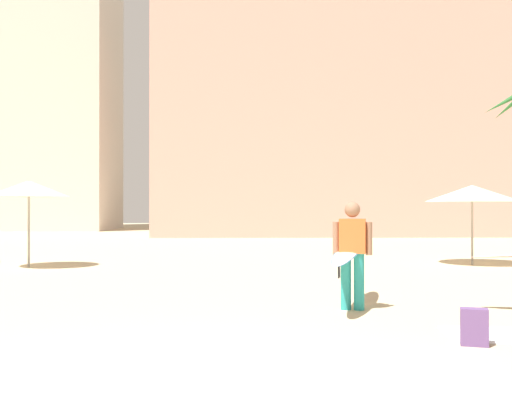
{
  "coord_description": "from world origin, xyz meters",
  "views": [
    {
      "loc": [
        0.49,
        -4.72,
        1.55
      ],
      "look_at": [
        0.72,
        7.58,
        1.62
      ],
      "focal_mm": 42.36,
      "sensor_mm": 36.0,
      "label": 1
    }
  ],
  "objects_px": {
    "cafe_umbrella_3": "(472,193)",
    "person_near_left": "(351,250)",
    "backpack": "(474,328)",
    "cafe_umbrella_2": "(29,189)"
  },
  "relations": [
    {
      "from": "cafe_umbrella_3",
      "to": "person_near_left",
      "type": "height_order",
      "value": "cafe_umbrella_3"
    },
    {
      "from": "person_near_left",
      "to": "cafe_umbrella_3",
      "type": "bearing_deg",
      "value": -20.28
    },
    {
      "from": "backpack",
      "to": "person_near_left",
      "type": "xyz_separation_m",
      "value": [
        -0.95,
        2.56,
        0.7
      ]
    },
    {
      "from": "cafe_umbrella_2",
      "to": "backpack",
      "type": "height_order",
      "value": "cafe_umbrella_2"
    },
    {
      "from": "backpack",
      "to": "person_near_left",
      "type": "bearing_deg",
      "value": 38.06
    },
    {
      "from": "cafe_umbrella_2",
      "to": "cafe_umbrella_3",
      "type": "bearing_deg",
      "value": 2.76
    },
    {
      "from": "cafe_umbrella_3",
      "to": "backpack",
      "type": "xyz_separation_m",
      "value": [
        -3.71,
        -9.83,
        -1.77
      ]
    },
    {
      "from": "cafe_umbrella_3",
      "to": "person_near_left",
      "type": "distance_m",
      "value": 8.7
    },
    {
      "from": "cafe_umbrella_2",
      "to": "backpack",
      "type": "xyz_separation_m",
      "value": [
        8.31,
        -9.25,
        -1.87
      ]
    },
    {
      "from": "backpack",
      "to": "person_near_left",
      "type": "height_order",
      "value": "person_near_left"
    }
  ]
}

